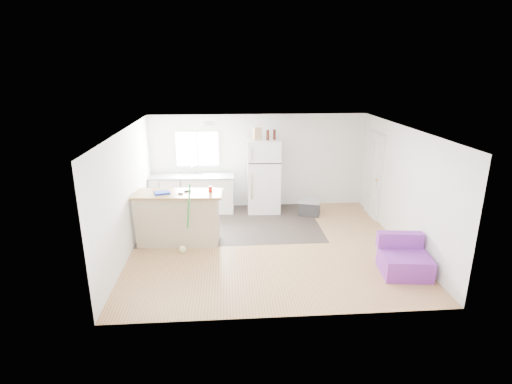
% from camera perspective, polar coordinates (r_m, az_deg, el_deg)
% --- Properties ---
extents(room, '(5.51, 5.01, 2.41)m').
position_cam_1_polar(room, '(7.92, 1.80, 0.33)').
color(room, olive).
rests_on(room, ground).
extents(vinyl_zone, '(4.05, 2.50, 0.00)m').
position_cam_1_polar(vinyl_zone, '(9.45, -3.45, -4.47)').
color(vinyl_zone, '#342B27').
rests_on(vinyl_zone, floor).
extents(window, '(1.18, 0.06, 0.98)m').
position_cam_1_polar(window, '(10.23, -8.38, 6.13)').
color(window, white).
rests_on(window, back_wall).
extents(interior_door, '(0.11, 0.92, 2.10)m').
position_cam_1_polar(interior_door, '(10.05, 16.48, 2.27)').
color(interior_door, white).
rests_on(interior_door, right_wall).
extents(ceiling_fixture, '(0.30, 0.30, 0.07)m').
position_cam_1_polar(ceiling_fixture, '(8.81, -6.87, 9.72)').
color(ceiling_fixture, white).
rests_on(ceiling_fixture, ceiling).
extents(kitchen_cabinets, '(2.14, 0.76, 1.23)m').
position_cam_1_polar(kitchen_cabinets, '(10.20, -9.04, -0.14)').
color(kitchen_cabinets, white).
rests_on(kitchen_cabinets, floor).
extents(peninsula, '(1.83, 0.80, 1.10)m').
position_cam_1_polar(peninsula, '(8.38, -11.03, -3.66)').
color(peninsula, '#C9BA91').
rests_on(peninsula, floor).
extents(refrigerator, '(0.84, 0.79, 1.83)m').
position_cam_1_polar(refrigerator, '(10.01, 1.10, 2.34)').
color(refrigerator, white).
rests_on(refrigerator, floor).
extents(cooler, '(0.61, 0.50, 0.41)m').
position_cam_1_polar(cooler, '(9.97, 7.63, -2.17)').
color(cooler, '#2C2C2E').
rests_on(cooler, floor).
extents(purple_seat, '(0.89, 0.85, 0.67)m').
position_cam_1_polar(purple_seat, '(7.67, 20.36, -9.08)').
color(purple_seat, purple).
rests_on(purple_seat, floor).
extents(cleaner_jug, '(0.14, 0.10, 0.28)m').
position_cam_1_polar(cleaner_jug, '(8.28, -8.58, -7.03)').
color(cleaner_jug, white).
rests_on(cleaner_jug, floor).
extents(mop, '(0.31, 0.39, 1.43)m').
position_cam_1_polar(mop, '(8.07, -10.27, -6.97)').
color(mop, green).
rests_on(mop, floor).
extents(red_cup, '(0.09, 0.09, 0.12)m').
position_cam_1_polar(red_cup, '(8.14, -6.54, 0.41)').
color(red_cup, red).
rests_on(red_cup, peninsula).
extents(blue_tray, '(0.35, 0.30, 0.04)m').
position_cam_1_polar(blue_tray, '(8.22, -13.29, -0.10)').
color(blue_tray, '#122DAD').
rests_on(blue_tray, peninsula).
extents(tool_a, '(0.15, 0.09, 0.03)m').
position_cam_1_polar(tool_a, '(8.24, -9.76, 0.16)').
color(tool_a, black).
rests_on(tool_a, peninsula).
extents(tool_b, '(0.11, 0.06, 0.03)m').
position_cam_1_polar(tool_b, '(8.10, -10.73, -0.21)').
color(tool_b, black).
rests_on(tool_b, peninsula).
extents(cardboard_box, '(0.22, 0.17, 0.30)m').
position_cam_1_polar(cardboard_box, '(9.72, 0.18, 8.31)').
color(cardboard_box, tan).
rests_on(cardboard_box, refrigerator).
extents(bottle_left, '(0.08, 0.08, 0.25)m').
position_cam_1_polar(bottle_left, '(9.70, 1.68, 8.14)').
color(bottle_left, '#3B130A').
rests_on(bottle_left, refrigerator).
extents(bottle_right, '(0.08, 0.08, 0.25)m').
position_cam_1_polar(bottle_right, '(9.77, 2.64, 8.19)').
color(bottle_right, '#3B130A').
rests_on(bottle_right, refrigerator).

